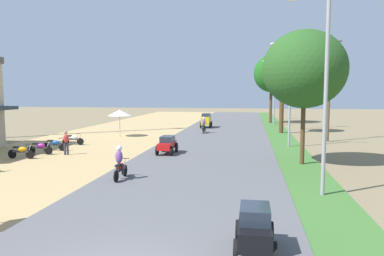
% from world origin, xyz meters
% --- Properties ---
extents(parked_motorbike_third, '(1.80, 0.54, 0.94)m').
position_xyz_m(parked_motorbike_third, '(-11.45, 14.11, 0.55)').
color(parked_motorbike_third, black).
rests_on(parked_motorbike_third, dirt_shoulder).
extents(parked_motorbike_fourth, '(1.80, 0.54, 0.94)m').
position_xyz_m(parked_motorbike_fourth, '(-11.15, 15.75, 0.55)').
color(parked_motorbike_fourth, black).
rests_on(parked_motorbike_fourth, dirt_shoulder).
extents(parked_motorbike_fifth, '(1.80, 0.54, 0.94)m').
position_xyz_m(parked_motorbike_fifth, '(-11.01, 17.38, 0.55)').
color(parked_motorbike_fifth, black).
rests_on(parked_motorbike_fifth, dirt_shoulder).
extents(parked_motorbike_sixth, '(1.80, 0.54, 0.94)m').
position_xyz_m(parked_motorbike_sixth, '(-11.09, 20.38, 0.55)').
color(parked_motorbike_sixth, black).
rests_on(parked_motorbike_sixth, dirt_shoulder).
extents(vendor_umbrella, '(2.20, 2.20, 2.52)m').
position_xyz_m(vendor_umbrella, '(-9.35, 26.33, 2.31)').
color(vendor_umbrella, '#99999E').
rests_on(vendor_umbrella, dirt_shoulder).
extents(pedestrian_on_shoulder, '(0.43, 0.39, 1.62)m').
position_xyz_m(pedestrian_on_shoulder, '(-9.35, 15.91, 0.96)').
color(pedestrian_on_shoulder, '#33333D').
rests_on(pedestrian_on_shoulder, dirt_shoulder).
extents(median_tree_nearest, '(4.77, 4.77, 7.74)m').
position_xyz_m(median_tree_nearest, '(5.85, 15.08, 5.56)').
color(median_tree_nearest, '#4C351E').
rests_on(median_tree_nearest, median_strip).
extents(median_tree_second, '(3.38, 3.38, 9.29)m').
position_xyz_m(median_tree_second, '(5.97, 31.80, 7.57)').
color(median_tree_second, '#4C351E').
rests_on(median_tree_second, median_strip).
extents(median_tree_third, '(4.69, 4.69, 9.17)m').
position_xyz_m(median_tree_third, '(5.54, 44.47, 6.71)').
color(median_tree_third, '#4C351E').
rests_on(median_tree_third, median_strip).
extents(streetlamp_near, '(3.16, 0.20, 8.09)m').
position_xyz_m(streetlamp_near, '(5.80, 8.44, 4.70)').
color(streetlamp_near, gray).
rests_on(streetlamp_near, median_strip).
extents(streetlamp_mid, '(3.16, 0.20, 8.07)m').
position_xyz_m(streetlamp_mid, '(5.80, 22.18, 4.69)').
color(streetlamp_mid, gray).
rests_on(streetlamp_mid, median_strip).
extents(streetlamp_far, '(3.16, 0.20, 8.32)m').
position_xyz_m(streetlamp_far, '(5.80, 41.55, 4.82)').
color(streetlamp_far, gray).
rests_on(streetlamp_far, median_strip).
extents(streetlamp_farthest, '(3.16, 0.20, 7.56)m').
position_xyz_m(streetlamp_farthest, '(5.80, 51.16, 4.43)').
color(streetlamp_farthest, gray).
rests_on(streetlamp_farthest, median_strip).
extents(utility_pole_near, '(1.80, 0.20, 9.02)m').
position_xyz_m(utility_pole_near, '(9.45, 26.15, 4.70)').
color(utility_pole_near, brown).
rests_on(utility_pole_near, ground).
extents(utility_pole_far, '(1.80, 0.20, 9.09)m').
position_xyz_m(utility_pole_far, '(8.72, 36.99, 4.74)').
color(utility_pole_far, brown).
rests_on(utility_pole_far, ground).
extents(car_hatchback_black, '(1.04, 2.00, 1.23)m').
position_xyz_m(car_hatchback_black, '(2.98, 2.38, 0.75)').
color(car_hatchback_black, black).
rests_on(car_hatchback_black, road_strip).
extents(car_sedan_red, '(1.10, 2.26, 1.19)m').
position_xyz_m(car_sedan_red, '(-2.75, 17.37, 0.74)').
color(car_sedan_red, red).
rests_on(car_sedan_red, road_strip).
extents(car_van_yellow, '(1.19, 2.41, 1.67)m').
position_xyz_m(car_van_yellow, '(-2.29, 36.14, 1.02)').
color(car_van_yellow, gold).
rests_on(car_van_yellow, road_strip).
extents(motorbike_foreground_rider, '(0.54, 1.80, 1.66)m').
position_xyz_m(motorbike_foreground_rider, '(-3.32, 9.67, 0.86)').
color(motorbike_foreground_rider, black).
rests_on(motorbike_foreground_rider, road_strip).
extents(motorbike_ahead_second, '(0.54, 1.80, 1.66)m').
position_xyz_m(motorbike_ahead_second, '(-1.85, 30.39, 0.86)').
color(motorbike_ahead_second, black).
rests_on(motorbike_ahead_second, road_strip).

